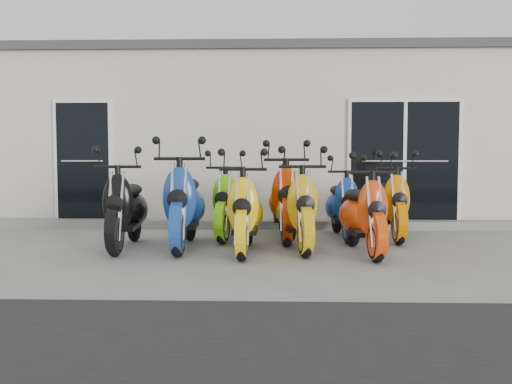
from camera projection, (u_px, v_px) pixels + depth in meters
ground at (255, 247)px, 8.18m from camera, size 80.00×80.00×0.00m
building at (262, 142)px, 13.25m from camera, size 14.00×6.00×3.20m
roof_cap at (263, 69)px, 13.14m from camera, size 14.20×6.20×0.16m
front_step at (259, 224)px, 10.19m from camera, size 14.00×0.40×0.15m
door_left at (83, 158)px, 10.36m from camera, size 1.07×0.08×2.22m
door_right at (404, 158)px, 10.17m from camera, size 2.02×0.08×2.22m
scooter_front_black at (125, 197)px, 8.03m from camera, size 0.80×1.99×1.44m
scooter_front_blue at (184, 193)px, 8.05m from camera, size 0.85×2.16×1.58m
scooter_front_orange_a at (245, 200)px, 7.71m from camera, size 0.72×1.92×1.41m
scooter_front_orange_b at (297, 198)px, 7.94m from camera, size 0.97×2.04×1.45m
scooter_front_red at (363, 203)px, 7.58m from camera, size 0.87×1.92×1.37m
scooter_back_green at (232, 194)px, 9.00m from camera, size 0.95×1.97×1.39m
scooter_back_red at (285, 190)px, 8.86m from camera, size 0.80×2.11×1.55m
scooter_back_blue at (342, 196)px, 8.99m from camera, size 0.72×1.81×1.32m
scooter_back_yellow at (390, 195)px, 8.92m from camera, size 0.70×1.88×1.39m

